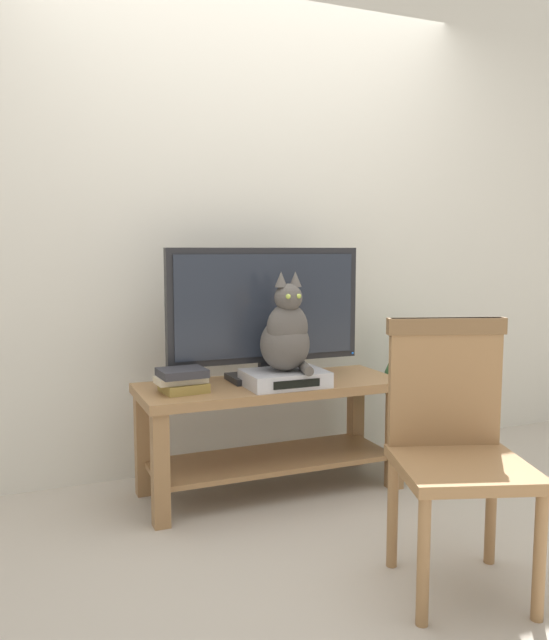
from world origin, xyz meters
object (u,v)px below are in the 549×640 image
object	(u,v)px
wooden_chair	(454,434)
media_box	(285,378)
tv_stand	(271,415)
book_stack	(182,380)
tv	(265,310)
cat	(286,334)
potted_plant	(425,392)

from	to	relation	value
wooden_chair	media_box	bearing A→B (deg)	105.52
tv_stand	book_stack	xyz separation A→B (m)	(-0.44, -0.04, 0.22)
tv	cat	size ratio (longest dim) A/B	2.09
book_stack	media_box	bearing A→B (deg)	-6.97
media_box	tv	bearing A→B (deg)	100.81
tv	potted_plant	xyz separation A→B (m)	(0.87, -0.10, -0.46)
media_box	cat	distance (m)	0.21
tv	media_box	distance (m)	0.35
cat	potted_plant	size ratio (longest dim) A/B	0.67
cat	wooden_chair	xyz separation A→B (m)	(0.25, -0.90, -0.26)
media_box	book_stack	bearing A→B (deg)	173.03
tv	wooden_chair	world-z (taller)	tv
tv_stand	wooden_chair	xyz separation A→B (m)	(0.29, -1.01, 0.15)
tv	media_box	size ratio (longest dim) A/B	2.59
media_box	wooden_chair	bearing A→B (deg)	-74.48
book_stack	cat	bearing A→B (deg)	-8.48
tv_stand	media_box	size ratio (longest dim) A/B	3.36
tv	book_stack	size ratio (longest dim) A/B	4.21
tv_stand	tv	size ratio (longest dim) A/B	1.30
tv	book_stack	xyz separation A→B (m)	(-0.44, -0.11, -0.29)
tv	book_stack	bearing A→B (deg)	-166.23
cat	tv_stand	bearing A→B (deg)	106.39
cat	wooden_chair	distance (m)	0.97
tv_stand	wooden_chair	distance (m)	1.06
book_stack	potted_plant	size ratio (longest dim) A/B	0.33
cat	book_stack	bearing A→B (deg)	171.52
tv_stand	potted_plant	bearing A→B (deg)	-2.19
tv_stand	book_stack	size ratio (longest dim) A/B	5.48
wooden_chair	book_stack	world-z (taller)	wooden_chair
tv	potted_plant	bearing A→B (deg)	-6.61
wooden_chair	book_stack	distance (m)	1.22
tv_stand	media_box	world-z (taller)	media_box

